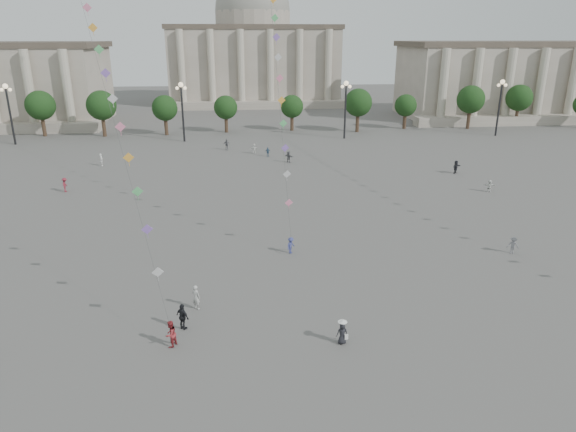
{
  "coord_description": "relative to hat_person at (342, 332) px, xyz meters",
  "views": [
    {
      "loc": [
        -4.88,
        -25.41,
        18.62
      ],
      "look_at": [
        -1.3,
        12.0,
        5.31
      ],
      "focal_mm": 32.0,
      "sensor_mm": 36.0,
      "label": 1
    }
  ],
  "objects": [
    {
      "name": "lamp_post_far_west",
      "position": [
        -46.23,
        67.69,
        6.55
      ],
      "size": [
        2.0,
        0.9,
        10.65
      ],
      "color": "#262628",
      "rests_on": "ground"
    },
    {
      "name": "person_crowd_13",
      "position": [
        -9.56,
        5.36,
        0.12
      ],
      "size": [
        0.8,
        0.77,
        1.85
      ],
      "primitive_type": "imported",
      "rotation": [
        0.0,
        0.0,
        2.45
      ],
      "color": "#ADAEA9",
      "rests_on": "ground"
    },
    {
      "name": "kite_flyer_0",
      "position": [
        -10.8,
        0.7,
        0.09
      ],
      "size": [
        1.03,
        1.09,
        1.79
      ],
      "primitive_type": "imported",
      "rotation": [
        0.0,
        0.0,
        4.18
      ],
      "color": "maroon",
      "rests_on": "ground"
    },
    {
      "name": "kite_flyer_1",
      "position": [
        -1.81,
        14.59,
        -0.04
      ],
      "size": [
        1.07,
        1.12,
        1.53
      ],
      "primitive_type": "imported",
      "rotation": [
        0.0,
        0.0,
        0.87
      ],
      "color": "#383E7F",
      "rests_on": "ground"
    },
    {
      "name": "person_crowd_17",
      "position": [
        -28.02,
        36.38,
        0.1
      ],
      "size": [
        0.74,
        1.2,
        1.8
      ],
      "primitive_type": "imported",
      "rotation": [
        0.0,
        0.0,
        1.63
      ],
      "color": "maroon",
      "rests_on": "ground"
    },
    {
      "name": "person_crowd_16",
      "position": [
        -8.32,
        59.38,
        0.13
      ],
      "size": [
        1.11,
        0.5,
        1.87
      ],
      "primitive_type": "imported",
      "rotation": [
        0.0,
        0.0,
        0.04
      ],
      "color": "#5E5E62",
      "rests_on": "ground"
    },
    {
      "name": "person_crowd_0",
      "position": [
        -1.62,
        53.69,
        -0.04
      ],
      "size": [
        0.93,
        0.48,
        1.53
      ],
      "primitive_type": "imported",
      "rotation": [
        0.0,
        0.0,
        0.13
      ],
      "color": "#345576",
      "rests_on": "ground"
    },
    {
      "name": "hat_person",
      "position": [
        0.0,
        0.0,
        0.0
      ],
      "size": [
        0.76,
        0.6,
        1.69
      ],
      "color": "black",
      "rests_on": "ground"
    },
    {
      "name": "person_crowd_6",
      "position": [
        18.06,
        12.65,
        -0.02
      ],
      "size": [
        1.15,
        0.9,
        1.57
      ],
      "primitive_type": "imported",
      "rotation": [
        0.0,
        0.0,
        5.92
      ],
      "color": "slate",
      "rests_on": "ground"
    },
    {
      "name": "lamp_post_mid_west",
      "position": [
        -16.23,
        67.69,
        6.55
      ],
      "size": [
        2.0,
        0.9,
        10.65
      ],
      "color": "#262628",
      "rests_on": "ground"
    },
    {
      "name": "tree_row",
      "position": [
        -1.23,
        75.69,
        4.59
      ],
      "size": [
        137.12,
        5.12,
        8.0
      ],
      "color": "#38271C",
      "rests_on": "ground"
    },
    {
      "name": "person_crowd_9",
      "position": [
        24.34,
        40.46,
        0.13
      ],
      "size": [
        1.71,
        1.5,
        1.87
      ],
      "primitive_type": "imported",
      "rotation": [
        0.0,
        0.0,
        0.66
      ],
      "color": "black",
      "rests_on": "ground"
    },
    {
      "name": "hall_east",
      "position": [
        73.77,
        91.59,
        7.62
      ],
      "size": [
        84.0,
        26.22,
        17.2
      ],
      "color": "gray",
      "rests_on": "ground"
    },
    {
      "name": "hall_central",
      "position": [
        -1.23,
        126.91,
        13.43
      ],
      "size": [
        48.3,
        34.3,
        35.5
      ],
      "color": "gray",
      "rests_on": "ground"
    },
    {
      "name": "person_crowd_4",
      "position": [
        -3.73,
        56.03,
        0.03
      ],
      "size": [
        1.54,
        1.28,
        1.66
      ],
      "primitive_type": "imported",
      "rotation": [
        0.0,
        0.0,
        3.75
      ],
      "color": "white",
      "rests_on": "ground"
    },
    {
      "name": "person_crowd_10",
      "position": [
        -26.81,
        49.84,
        0.13
      ],
      "size": [
        0.64,
        0.79,
        1.87
      ],
      "primitive_type": "imported",
      "rotation": [
        0.0,
        0.0,
        1.88
      ],
      "color": "white",
      "rests_on": "ground"
    },
    {
      "name": "person_crowd_7",
      "position": [
        24.88,
        31.3,
        -0.04
      ],
      "size": [
        1.49,
        0.83,
        1.53
      ],
      "primitive_type": "imported",
      "rotation": [
        0.0,
        0.0,
        2.86
      ],
      "color": "white",
      "rests_on": "ground"
    },
    {
      "name": "tourist_1",
      "position": [
        -10.24,
        2.68,
        0.13
      ],
      "size": [
        1.11,
        1.07,
        1.86
      ],
      "primitive_type": "imported",
      "rotation": [
        0.0,
        0.0,
        2.4
      ],
      "color": "black",
      "rests_on": "ground"
    },
    {
      "name": "person_crowd_12",
      "position": [
        1.35,
        49.3,
        0.08
      ],
      "size": [
        1.54,
        1.52,
        1.77
      ],
      "primitive_type": "imported",
      "rotation": [
        0.0,
        0.0,
        2.37
      ],
      "color": "#59585D",
      "rests_on": "ground"
    },
    {
      "name": "ground",
      "position": [
        -1.23,
        -2.31,
        -0.8
      ],
      "size": [
        360.0,
        360.0,
        0.0
      ],
      "primitive_type": "plane",
      "color": "#504E4C",
      "rests_on": "ground"
    },
    {
      "name": "lamp_post_mid_east",
      "position": [
        13.77,
        67.69,
        6.55
      ],
      "size": [
        2.0,
        0.9,
        10.65
      ],
      "color": "#262628",
      "rests_on": "ground"
    },
    {
      "name": "lamp_post_far_east",
      "position": [
        43.77,
        67.69,
        6.55
      ],
      "size": [
        2.0,
        0.9,
        10.65
      ],
      "color": "#262628",
      "rests_on": "ground"
    }
  ]
}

